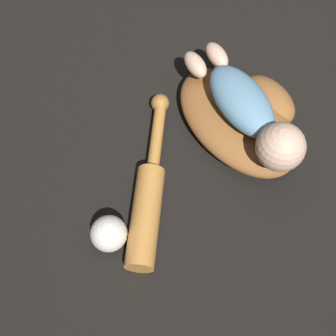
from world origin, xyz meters
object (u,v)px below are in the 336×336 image
(baseball_glove, at_px, (242,117))
(baseball, at_px, (109,234))
(baby_figure, at_px, (252,113))
(baseball_bat, at_px, (148,195))

(baseball_glove, bearing_deg, baseball, -74.85)
(baseball_glove, xyz_separation_m, baseball, (0.11, -0.40, -0.00))
(baseball_glove, distance_m, baby_figure, 0.09)
(baseball_glove, relative_size, baseball, 4.73)
(baseball_glove, height_order, baseball, baseball_glove)
(baseball_glove, bearing_deg, baby_figure, -22.04)
(baseball_bat, relative_size, baseball, 4.85)
(baseball_glove, relative_size, baseball_bat, 0.98)
(baseball_bat, distance_m, baseball, 0.12)
(baby_figure, height_order, baseball, baby_figure)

